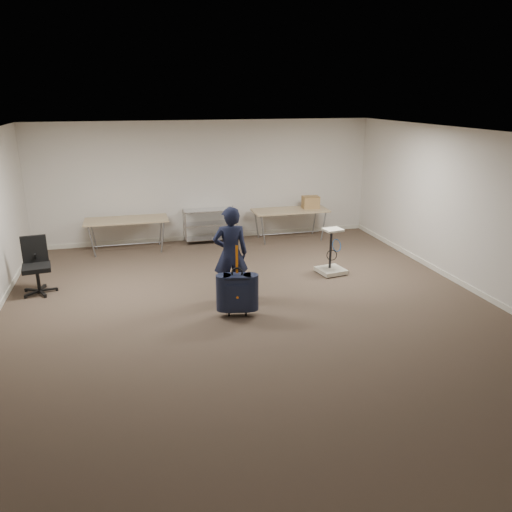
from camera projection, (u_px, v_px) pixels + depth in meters
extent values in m
plane|color=#443729|center=(254.00, 313.00, 8.03)|extent=(9.00, 9.00, 0.00)
plane|color=beige|center=(207.00, 181.00, 11.74)|extent=(8.00, 0.00, 8.00)
plane|color=beige|center=(413.00, 391.00, 3.45)|extent=(8.00, 0.00, 8.00)
plane|color=beige|center=(479.00, 214.00, 8.55)|extent=(0.00, 9.00, 9.00)
plane|color=silver|center=(253.00, 135.00, 7.16)|extent=(8.00, 8.00, 0.00)
cube|color=silver|center=(208.00, 237.00, 12.15)|extent=(8.00, 0.02, 0.10)
cube|color=silver|center=(468.00, 287.00, 8.96)|extent=(0.02, 9.00, 0.10)
cube|color=tan|center=(126.00, 220.00, 11.00)|extent=(1.80, 0.75, 0.03)
cylinder|color=gray|center=(128.00, 244.00, 11.17)|extent=(1.50, 0.02, 0.02)
cylinder|color=gray|center=(92.00, 242.00, 10.65)|extent=(0.13, 0.04, 0.69)
cylinder|color=gray|center=(163.00, 237.00, 11.01)|extent=(0.13, 0.04, 0.69)
cylinder|color=gray|center=(93.00, 235.00, 11.21)|extent=(0.13, 0.04, 0.69)
cylinder|color=gray|center=(161.00, 230.00, 11.56)|extent=(0.13, 0.04, 0.69)
cube|color=tan|center=(290.00, 210.00, 11.90)|extent=(1.80, 0.75, 0.03)
cylinder|color=gray|center=(290.00, 233.00, 12.07)|extent=(1.50, 0.02, 0.02)
cylinder|color=gray|center=(263.00, 230.00, 11.56)|extent=(0.13, 0.04, 0.69)
cylinder|color=gray|center=(324.00, 226.00, 11.91)|extent=(0.13, 0.04, 0.69)
cylinder|color=gray|center=(257.00, 224.00, 12.11)|extent=(0.13, 0.04, 0.69)
cylinder|color=gray|center=(315.00, 220.00, 12.47)|extent=(0.13, 0.04, 0.69)
cylinder|color=silver|center=(186.00, 230.00, 11.42)|extent=(0.02, 0.02, 0.80)
cylinder|color=silver|center=(237.00, 226.00, 11.71)|extent=(0.02, 0.02, 0.80)
cylinder|color=silver|center=(184.00, 225.00, 11.84)|extent=(0.02, 0.02, 0.80)
cylinder|color=silver|center=(233.00, 222.00, 12.12)|extent=(0.02, 0.02, 0.80)
cube|color=silver|center=(210.00, 238.00, 11.87)|extent=(1.20, 0.45, 0.02)
cube|color=silver|center=(210.00, 223.00, 11.76)|extent=(1.20, 0.45, 0.02)
cube|color=silver|center=(210.00, 210.00, 11.66)|extent=(1.20, 0.45, 0.01)
imported|color=black|center=(231.00, 254.00, 8.35)|extent=(0.61, 0.43, 1.62)
cube|color=#161932|center=(237.00, 292.00, 7.80)|extent=(0.47, 0.33, 0.58)
cube|color=black|center=(237.00, 310.00, 7.91)|extent=(0.41, 0.24, 0.03)
cylinder|color=black|center=(229.00, 314.00, 7.90)|extent=(0.04, 0.08, 0.08)
cylinder|color=black|center=(246.00, 313.00, 7.92)|extent=(0.04, 0.08, 0.08)
torus|color=black|center=(237.00, 273.00, 7.70)|extent=(0.19, 0.06, 0.18)
cube|color=orange|center=(237.00, 259.00, 7.65)|extent=(0.04, 0.01, 0.45)
cylinder|color=black|center=(40.00, 291.00, 8.82)|extent=(0.61, 0.61, 0.09)
cylinder|color=black|center=(38.00, 280.00, 8.76)|extent=(0.06, 0.06, 0.40)
cube|color=black|center=(36.00, 268.00, 8.69)|extent=(0.52, 0.52, 0.08)
cube|color=black|center=(34.00, 249.00, 8.80)|extent=(0.43, 0.12, 0.48)
cube|color=beige|center=(331.00, 270.00, 9.79)|extent=(0.57, 0.57, 0.08)
cylinder|color=black|center=(325.00, 277.00, 9.58)|extent=(0.06, 0.06, 0.04)
cylinder|color=black|center=(331.00, 249.00, 9.70)|extent=(0.05, 0.05, 0.79)
cube|color=beige|center=(333.00, 230.00, 9.54)|extent=(0.39, 0.35, 0.04)
torus|color=blue|center=(336.00, 246.00, 9.57)|extent=(0.26, 0.14, 0.24)
cube|color=#906543|center=(311.00, 202.00, 12.01)|extent=(0.40, 0.31, 0.29)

